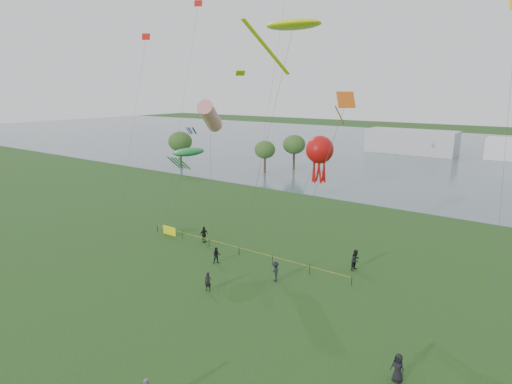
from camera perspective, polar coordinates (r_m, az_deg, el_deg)
The scene contains 16 objects.
ground_plane at distance 30.83m, azimuth -11.50°, elevation -18.30°, with size 400.00×400.00×0.00m, color #173912.
lake at distance 120.12m, azimuth 26.03°, elevation 4.47°, with size 400.00×120.00×0.08m, color slate.
pavilion_left at distance 117.51m, azimuth 19.97°, elevation 6.33°, with size 22.00×8.00×6.00m, color silver.
trees at distance 86.98m, azimuth -2.32°, elevation 6.33°, with size 24.77×16.97×7.67m.
fence at distance 46.88m, azimuth -8.22°, elevation -6.00°, with size 24.07×0.07×1.05m.
spectator_a at distance 41.11m, azimuth -5.27°, elevation -8.42°, with size 0.77×0.60×1.58m, color black.
spectator_b at distance 37.36m, azimuth 2.57°, elevation -10.53°, with size 1.15×0.66×1.79m, color black.
spectator_c at distance 46.65m, azimuth -6.96°, elevation -5.64°, with size 1.03×0.43×1.75m, color black.
spectator_d at distance 27.24m, azimuth 18.39°, elevation -21.34°, with size 0.83×0.54×1.71m, color black.
spectator_f at distance 35.94m, azimuth -6.42°, elevation -11.80°, with size 0.58×0.38×1.59m, color black.
spectator_g at distance 40.50m, azimuth 13.16°, elevation -8.81°, with size 0.95×0.74×1.95m, color black.
kite_stingray at distance 42.16m, azimuth 4.93°, elevation 21.27°, with size 5.57×10.22×22.33m.
kite_windsock at distance 48.76m, azimuth -6.15°, elevation 10.00°, with size 6.23×7.10×15.08m.
kite_creature at distance 48.02m, azimuth -8.98°, elevation 5.25°, with size 3.27×5.66×9.79m.
kite_octopus at distance 37.69m, azimuth 8.49°, elevation 5.53°, with size 3.21×6.71×12.25m.
kite_delta at distance 29.83m, azimuth 11.19°, elevation 9.98°, with size 1.43×13.80×15.98m.
Camera 1 is at (19.70, -17.39, 16.13)m, focal length 30.00 mm.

